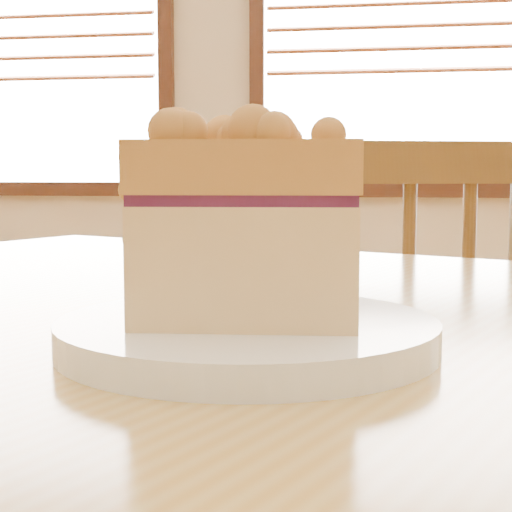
{
  "coord_description": "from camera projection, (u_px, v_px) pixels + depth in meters",
  "views": [
    {
      "loc": [
        0.16,
        -0.37,
        0.85
      ],
      "look_at": [
        0.09,
        0.08,
        0.8
      ],
      "focal_mm": 55.0,
      "sensor_mm": 36.0,
      "label": 1
    }
  ],
  "objects": [
    {
      "name": "window_left",
      "position": [
        24.0,
        5.0,
        4.49
      ],
      "size": [
        1.76,
        0.1,
        1.96
      ],
      "color": "white",
      "rests_on": "room_shell"
    },
    {
      "name": "cafe_table_main",
      "position": [
        248.0,
        427.0,
        0.62
      ],
      "size": [
        1.38,
        1.18,
        0.75
      ],
      "rotation": [
        0.0,
        0.0,
        -0.41
      ],
      "color": "#B79347",
      "rests_on": "ground"
    },
    {
      "name": "cafe_chair_main",
      "position": [
        377.0,
        417.0,
        1.27
      ],
      "size": [
        0.5,
        0.5,
        0.9
      ],
      "rotation": [
        0.0,
        0.0,
        3.42
      ],
      "color": "brown",
      "rests_on": "ground"
    },
    {
      "name": "plate",
      "position": [
        247.0,
        335.0,
        0.44
      ],
      "size": [
        0.21,
        0.21,
        0.02
      ],
      "color": "white",
      "rests_on": "cafe_table_main"
    },
    {
      "name": "cake_slice",
      "position": [
        249.0,
        220.0,
        0.43
      ],
      "size": [
        0.14,
        0.1,
        0.11
      ],
      "rotation": [
        0.0,
        0.0,
        0.09
      ],
      "color": "#DABA7B",
      "rests_on": "plate"
    }
  ]
}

